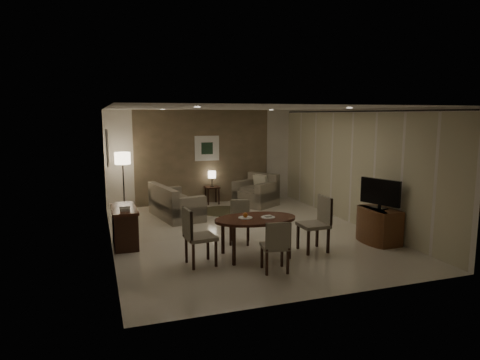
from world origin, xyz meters
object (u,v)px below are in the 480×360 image
object	(u,v)px
chair_left	(201,236)
floor_lamp	(124,183)
console_desk	(125,226)
chair_far	(240,223)
sofa	(176,201)
chair_near	(275,246)
dining_table	(256,237)
side_table	(212,195)
chair_right	(313,224)
armchair	(256,190)
tv_cabinet	(379,225)

from	to	relation	value
chair_left	floor_lamp	size ratio (longest dim) A/B	0.63
console_desk	chair_far	bearing A→B (deg)	-16.61
chair_left	sofa	distance (m)	3.57
sofa	chair_near	bearing A→B (deg)	-179.77
console_desk	dining_table	world-z (taller)	console_desk
chair_near	sofa	bearing A→B (deg)	-69.86
chair_left	chair_near	bearing A→B (deg)	-127.99
chair_left	floor_lamp	bearing A→B (deg)	6.75
console_desk	sofa	distance (m)	2.40
side_table	chair_left	bearing A→B (deg)	-107.30
chair_near	floor_lamp	size ratio (longest dim) A/B	0.55
chair_right	armchair	bearing A→B (deg)	173.64
console_desk	side_table	world-z (taller)	console_desk
console_desk	side_table	bearing A→B (deg)	50.54
console_desk	floor_lamp	size ratio (longest dim) A/B	0.75
console_desk	floor_lamp	world-z (taller)	floor_lamp
tv_cabinet	chair_right	bearing A→B (deg)	-177.37
chair_far	chair_near	bearing A→B (deg)	-66.44
dining_table	side_table	world-z (taller)	dining_table
side_table	armchair	bearing A→B (deg)	-30.22
chair_near	chair_far	xyz separation A→B (m)	(-0.05, 1.65, -0.01)
chair_left	floor_lamp	distance (m)	4.67
tv_cabinet	chair_left	distance (m)	3.74
chair_left	sofa	bearing A→B (deg)	-8.95
chair_near	console_desk	bearing A→B (deg)	-37.02
tv_cabinet	floor_lamp	xyz separation A→B (m)	(-4.70, 4.45, 0.45)
dining_table	console_desk	bearing A→B (deg)	145.95
dining_table	chair_far	distance (m)	0.84
side_table	floor_lamp	distance (m)	2.56
console_desk	dining_table	bearing A→B (deg)	-34.05
chair_right	dining_table	bearing A→B (deg)	-94.24
tv_cabinet	armchair	bearing A→B (deg)	105.10
sofa	floor_lamp	world-z (taller)	floor_lamp
tv_cabinet	chair_right	distance (m)	1.55
chair_far	armchair	xyz separation A→B (m)	(1.59, 3.26, 0.02)
dining_table	sofa	distance (m)	3.54
tv_cabinet	dining_table	world-z (taller)	dining_table
tv_cabinet	chair_near	size ratio (longest dim) A/B	1.03
chair_near	chair_right	bearing A→B (deg)	-137.51
dining_table	chair_near	distance (m)	0.82
dining_table	chair_near	world-z (taller)	chair_near
chair_left	chair_far	bearing A→B (deg)	-52.28
chair_far	floor_lamp	size ratio (longest dim) A/B	0.53
dining_table	floor_lamp	world-z (taller)	floor_lamp
sofa	floor_lamp	size ratio (longest dim) A/B	1.10
dining_table	chair_far	size ratio (longest dim) A/B	1.78
chair_left	chair_right	world-z (taller)	chair_right
armchair	sofa	bearing A→B (deg)	-107.39
side_table	chair_near	bearing A→B (deg)	-94.48
dining_table	sofa	xyz separation A→B (m)	(-0.82, 3.45, 0.05)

